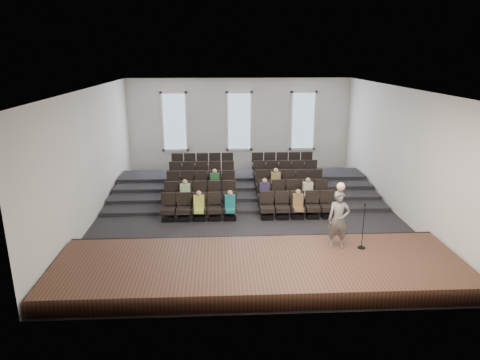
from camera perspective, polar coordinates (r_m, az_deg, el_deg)
The scene contains 14 objects.
ground at distance 17.39m, azimuth 1.02°, elevation -4.50°, with size 14.00×14.00×0.00m, color black.
ceiling at distance 16.28m, azimuth 1.11°, elevation 12.20°, with size 12.00×14.00×0.02m, color white.
wall_back at distance 23.54m, azimuth -0.11°, elevation 7.38°, with size 12.00×0.04×5.00m, color silver.
wall_front at distance 9.97m, azimuth 3.80°, elevation -5.52°, with size 12.00×0.04×5.00m, color silver.
wall_left at distance 17.33m, azimuth -19.25°, elevation 3.14°, with size 0.04×14.00×5.00m, color silver.
wall_right at distance 18.09m, azimuth 20.49°, elevation 3.55°, with size 0.04×14.00×5.00m, color silver.
stage at distance 12.66m, azimuth 2.60°, elevation -11.72°, with size 11.80×3.60×0.50m, color #503122.
stage_lip at distance 14.24m, azimuth 1.93°, elevation -8.35°, with size 11.80×0.06×0.52m, color black.
risers at distance 20.32m, azimuth 0.42°, elevation -0.78°, with size 11.80×4.80×0.60m.
seating_rows at distance 18.62m, azimuth 0.71°, elevation -0.84°, with size 6.80×4.70×1.67m.
windows at distance 23.45m, azimuth -0.10°, elevation 7.84°, with size 8.44×0.10×3.24m.
audience at distance 17.42m, azimuth 0.96°, elevation -1.63°, with size 5.45×2.64×1.10m.
speaker at distance 13.38m, azimuth 13.01°, elevation -5.15°, with size 0.65×0.43×1.79m, color #5A5755.
mic_stand at distance 13.64m, azimuth 16.01°, elevation -7.05°, with size 0.24×0.24×1.45m.
Camera 1 is at (-1.12, -16.20, 6.23)m, focal length 32.00 mm.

